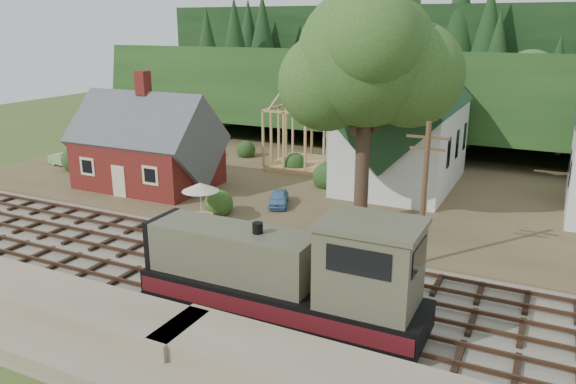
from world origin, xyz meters
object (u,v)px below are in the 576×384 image
at_px(car_blue, 279,198).
at_px(car_green, 65,160).
at_px(locomotive, 290,275).
at_px(patio_set, 200,189).

bearing_deg(car_blue, car_green, 153.86).
distance_m(car_blue, car_green, 22.75).
bearing_deg(locomotive, car_green, 152.55).
bearing_deg(locomotive, patio_set, 140.92).
bearing_deg(car_blue, locomotive, -82.81).
bearing_deg(locomotive, car_blue, 118.58).
xyz_separation_m(car_blue, car_green, (-22.68, 1.89, 0.04)).
relative_size(locomotive, car_green, 3.64).
bearing_deg(patio_set, car_blue, 60.84).
relative_size(locomotive, car_blue, 4.02).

